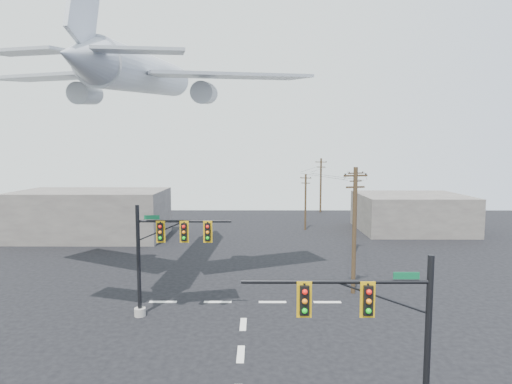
{
  "coord_description": "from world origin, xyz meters",
  "views": [
    {
      "loc": [
        0.93,
        -18.22,
        11.03
      ],
      "look_at": [
        0.83,
        5.0,
        8.76
      ],
      "focal_mm": 30.0,
      "sensor_mm": 36.0,
      "label": 1
    }
  ],
  "objects_px": {
    "utility_pole_c": "(305,201)",
    "utility_pole_b": "(355,209)",
    "signal_mast_near": "(387,341)",
    "utility_pole_a": "(354,228)",
    "utility_pole_d": "(321,184)",
    "airliner": "(145,75)",
    "signal_mast_far": "(161,255)"
  },
  "relations": [
    {
      "from": "utility_pole_c",
      "to": "utility_pole_b",
      "type": "bearing_deg",
      "value": -50.07
    },
    {
      "from": "signal_mast_near",
      "to": "utility_pole_b",
      "type": "xyz_separation_m",
      "value": [
        5.44,
        29.42,
        0.98
      ]
    },
    {
      "from": "utility_pole_a",
      "to": "utility_pole_c",
      "type": "xyz_separation_m",
      "value": [
        -0.79,
        26.48,
        -1.05
      ]
    },
    {
      "from": "utility_pole_b",
      "to": "utility_pole_d",
      "type": "bearing_deg",
      "value": 65.97
    },
    {
      "from": "airliner",
      "to": "signal_mast_near",
      "type": "bearing_deg",
      "value": -142.45
    },
    {
      "from": "signal_mast_far",
      "to": "utility_pole_b",
      "type": "bearing_deg",
      "value": 46.27
    },
    {
      "from": "utility_pole_b",
      "to": "utility_pole_c",
      "type": "height_order",
      "value": "utility_pole_b"
    },
    {
      "from": "utility_pole_b",
      "to": "airliner",
      "type": "bearing_deg",
      "value": -176.22
    },
    {
      "from": "signal_mast_near",
      "to": "utility_pole_d",
      "type": "bearing_deg",
      "value": 84.02
    },
    {
      "from": "signal_mast_far",
      "to": "utility_pole_b",
      "type": "height_order",
      "value": "utility_pole_b"
    },
    {
      "from": "signal_mast_far",
      "to": "utility_pole_c",
      "type": "xyz_separation_m",
      "value": [
        12.95,
        31.22,
        -0.14
      ]
    },
    {
      "from": "signal_mast_near",
      "to": "utility_pole_d",
      "type": "xyz_separation_m",
      "value": [
        6.31,
        60.24,
        1.17
      ]
    },
    {
      "from": "signal_mast_far",
      "to": "utility_pole_d",
      "type": "height_order",
      "value": "utility_pole_d"
    },
    {
      "from": "signal_mast_near",
      "to": "airliner",
      "type": "height_order",
      "value": "airliner"
    },
    {
      "from": "signal_mast_far",
      "to": "airliner",
      "type": "height_order",
      "value": "airliner"
    },
    {
      "from": "signal_mast_far",
      "to": "utility_pole_d",
      "type": "bearing_deg",
      "value": 70.02
    },
    {
      "from": "utility_pole_c",
      "to": "utility_pole_d",
      "type": "height_order",
      "value": "utility_pole_d"
    },
    {
      "from": "utility_pole_c",
      "to": "utility_pole_a",
      "type": "bearing_deg",
      "value": -63.48
    },
    {
      "from": "utility_pole_d",
      "to": "airliner",
      "type": "relative_size",
      "value": 0.34
    },
    {
      "from": "utility_pole_a",
      "to": "utility_pole_b",
      "type": "distance_m",
      "value": 13.03
    },
    {
      "from": "signal_mast_near",
      "to": "airliner",
      "type": "relative_size",
      "value": 0.26
    },
    {
      "from": "signal_mast_far",
      "to": "utility_pole_c",
      "type": "height_order",
      "value": "utility_pole_c"
    },
    {
      "from": "utility_pole_c",
      "to": "airliner",
      "type": "distance_m",
      "value": 31.07
    },
    {
      "from": "signal_mast_near",
      "to": "utility_pole_a",
      "type": "bearing_deg",
      "value": 81.5
    },
    {
      "from": "utility_pole_a",
      "to": "utility_pole_b",
      "type": "relative_size",
      "value": 1.06
    },
    {
      "from": "utility_pole_c",
      "to": "signal_mast_far",
      "type": "bearing_deg",
      "value": -87.72
    },
    {
      "from": "utility_pole_a",
      "to": "utility_pole_b",
      "type": "bearing_deg",
      "value": 60.89
    },
    {
      "from": "signal_mast_near",
      "to": "utility_pole_c",
      "type": "xyz_separation_m",
      "value": [
        1.71,
        43.2,
        0.19
      ]
    },
    {
      "from": "signal_mast_near",
      "to": "airliner",
      "type": "xyz_separation_m",
      "value": [
        -14.05,
        19.83,
        13.27
      ]
    },
    {
      "from": "signal_mast_far",
      "to": "utility_pole_b",
      "type": "relative_size",
      "value": 0.81
    },
    {
      "from": "signal_mast_far",
      "to": "utility_pole_c",
      "type": "bearing_deg",
      "value": 67.47
    },
    {
      "from": "utility_pole_d",
      "to": "utility_pole_c",
      "type": "bearing_deg",
      "value": -88.76
    }
  ]
}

